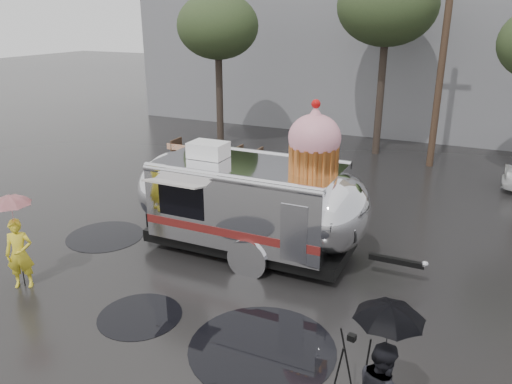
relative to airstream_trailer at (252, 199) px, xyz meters
The scene contains 12 objects.
ground 3.95m from the airstream_trailer, 77.69° to the right, with size 120.00×120.00×0.00m, color black.
puddles 3.36m from the airstream_trailer, 77.78° to the right, with size 10.28×9.92×0.01m.
grey_building 21.28m from the airstream_trailer, 98.96° to the left, with size 22.00×12.00×13.00m, color slate.
utility_pole 11.37m from the airstream_trailer, 72.55° to the left, with size 1.60×0.28×9.00m.
tree_left 11.98m from the airstream_trailer, 123.42° to the left, with size 3.64×3.64×6.95m.
tree_mid 12.43m from the airstream_trailer, 86.10° to the left, with size 4.20×4.20×8.03m.
barricade_row 8.04m from the airstream_trailer, 126.73° to the left, with size 4.30×0.80×1.00m.
airstream_trailer is the anchor object (origin of this frame).
person_left 5.70m from the airstream_trailer, 136.14° to the right, with size 0.61×0.40×1.68m, color yellow.
umbrella_pink 5.68m from the airstream_trailer, 136.14° to the right, with size 1.10×1.10×2.30m.
umbrella_black 6.58m from the airstream_trailer, 47.73° to the right, with size 1.21×1.21×2.38m.
tripod 5.98m from the airstream_trailer, 49.59° to the right, with size 0.57×0.60×1.47m.
Camera 1 is at (4.48, -7.37, 6.07)m, focal length 35.00 mm.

